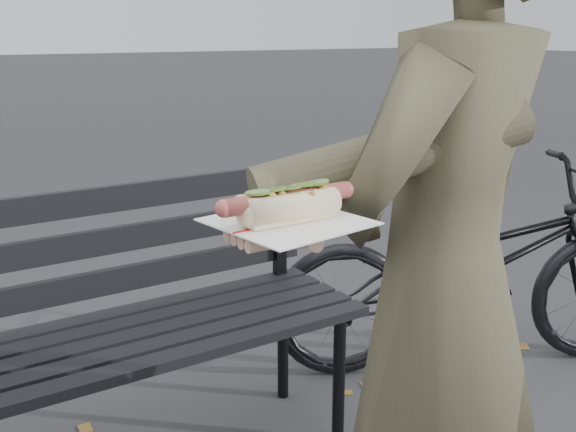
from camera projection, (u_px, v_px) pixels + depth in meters
The scene contains 4 objects.
park_bench at pixel (101, 316), 1.94m from camera, with size 1.50×0.44×0.88m.
bicycle at pixel (473, 266), 2.65m from camera, with size 0.56×1.60×0.84m, color black.
person at pixel (442, 288), 1.31m from camera, with size 0.61×0.40×1.66m, color #433F2D.
held_hotdog at pixel (371, 169), 1.10m from camera, with size 0.64×0.31×0.20m.
Camera 1 is at (-0.56, -0.86, 1.32)m, focal length 42.00 mm.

